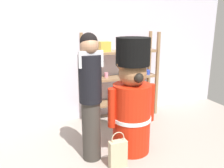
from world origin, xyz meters
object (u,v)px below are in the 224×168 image
teddy_bear_guard (132,101)px  shopping_bag (118,153)px  merchandise_shelf (120,75)px  person_shopper (90,94)px

teddy_bear_guard → shopping_bag: size_ratio=3.29×
merchandise_shelf → shopping_bag: size_ratio=3.28×
shopping_bag → person_shopper: bearing=127.3°
merchandise_shelf → teddy_bear_guard: teddy_bear_guard is taller
merchandise_shelf → shopping_bag: bearing=-114.3°
person_shopper → shopping_bag: (0.24, -0.32, -0.71)m
merchandise_shelf → teddy_bear_guard: 1.26m
shopping_bag → teddy_bear_guard: bearing=42.7°
person_shopper → teddy_bear_guard: bearing=-0.9°
shopping_bag → merchandise_shelf: bearing=65.7°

